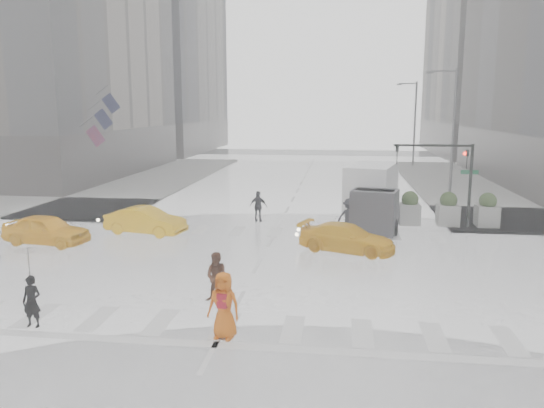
# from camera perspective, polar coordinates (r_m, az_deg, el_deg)

# --- Properties ---
(ground) EXTENTS (120.00, 120.00, 0.00)m
(ground) POSITION_cam_1_polar(r_m,az_deg,el_deg) (21.67, -1.60, -6.70)
(ground) COLOR black
(ground) RESTS_ON ground
(sidewalk_nw) EXTENTS (35.00, 35.00, 0.15)m
(sidewalk_nw) POSITION_cam_1_polar(r_m,az_deg,el_deg) (44.71, -23.30, 1.45)
(sidewalk_nw) COLOR slate
(sidewalk_nw) RESTS_ON ground
(building_nw_far) EXTENTS (26.05, 26.05, 44.00)m
(building_nw_far) POSITION_cam_1_polar(r_m,az_deg,el_deg) (84.13, -16.20, 19.47)
(building_nw_far) COLOR slate
(building_nw_far) RESTS_ON ground
(building_ne_far) EXTENTS (26.05, 26.05, 36.00)m
(building_ne_far) POSITION_cam_1_polar(r_m,az_deg,el_deg) (81.27, 26.98, 16.31)
(building_ne_far) COLOR gray
(building_ne_far) RESTS_ON ground
(road_markings) EXTENTS (18.00, 48.00, 0.01)m
(road_markings) POSITION_cam_1_polar(r_m,az_deg,el_deg) (21.67, -1.60, -6.69)
(road_markings) COLOR silver
(road_markings) RESTS_ON ground
(traffic_signal_pole) EXTENTS (4.45, 0.42, 4.50)m
(traffic_signal_pole) POSITION_cam_1_polar(r_m,az_deg,el_deg) (29.21, 18.74, 3.65)
(traffic_signal_pole) COLOR black
(traffic_signal_pole) RESTS_ON ground
(street_lamp_near) EXTENTS (2.15, 0.22, 9.00)m
(street_lamp_near) POSITION_cam_1_polar(r_m,az_deg,el_deg) (39.23, 18.76, 7.78)
(street_lamp_near) COLOR #59595B
(street_lamp_near) RESTS_ON ground
(street_lamp_far) EXTENTS (2.15, 0.22, 9.00)m
(street_lamp_far) POSITION_cam_1_polar(r_m,az_deg,el_deg) (58.96, 14.99, 8.67)
(street_lamp_far) COLOR #59595B
(street_lamp_far) RESTS_ON ground
(planter_west) EXTENTS (1.10, 1.10, 1.80)m
(planter_west) POSITION_cam_1_polar(r_m,az_deg,el_deg) (29.40, 14.58, -0.50)
(planter_west) COLOR slate
(planter_west) RESTS_ON ground
(planter_mid) EXTENTS (1.10, 1.10, 1.80)m
(planter_mid) POSITION_cam_1_polar(r_m,az_deg,el_deg) (29.72, 18.40, -0.59)
(planter_mid) COLOR slate
(planter_mid) RESTS_ON ground
(planter_east) EXTENTS (1.10, 1.10, 1.80)m
(planter_east) POSITION_cam_1_polar(r_m,az_deg,el_deg) (30.17, 22.13, -0.67)
(planter_east) COLOR slate
(planter_east) RESTS_ON ground
(flag_cluster) EXTENTS (2.87, 3.06, 4.69)m
(flag_cluster) POSITION_cam_1_polar(r_m,az_deg,el_deg) (43.07, -18.03, 8.93)
(flag_cluster) COLOR #59595B
(flag_cluster) RESTS_ON ground
(pedestrian_black) EXTENTS (0.97, 0.99, 2.43)m
(pedestrian_black) POSITION_cam_1_polar(r_m,az_deg,el_deg) (16.95, -24.65, -6.77)
(pedestrian_black) COLOR black
(pedestrian_black) RESTS_ON ground
(pedestrian_brown) EXTENTS (0.82, 0.64, 1.68)m
(pedestrian_brown) POSITION_cam_1_polar(r_m,az_deg,el_deg) (17.73, -5.88, -7.84)
(pedestrian_brown) COLOR #4C2A1B
(pedestrian_brown) RESTS_ON ground
(pedestrian_orange) EXTENTS (1.02, 0.75, 1.90)m
(pedestrian_orange) POSITION_cam_1_polar(r_m,az_deg,el_deg) (15.02, -5.20, -10.79)
(pedestrian_orange) COLOR #C7580E
(pedestrian_orange) RESTS_ON ground
(pedestrian_far_a) EXTENTS (1.09, 0.76, 1.73)m
(pedestrian_far_a) POSITION_cam_1_polar(r_m,az_deg,el_deg) (29.79, -1.47, -0.25)
(pedestrian_far_a) COLOR black
(pedestrian_far_a) RESTS_ON ground
(pedestrian_far_b) EXTENTS (1.36, 1.05, 1.86)m
(pedestrian_far_b) POSITION_cam_1_polar(r_m,az_deg,el_deg) (26.92, 8.27, -1.38)
(pedestrian_far_b) COLOR black
(pedestrian_far_b) RESTS_ON ground
(taxi_front) EXTENTS (4.32, 2.24, 1.40)m
(taxi_front) POSITION_cam_1_polar(r_m,az_deg,el_deg) (27.04, -23.10, -2.55)
(taxi_front) COLOR #FFB80D
(taxi_front) RESTS_ON ground
(taxi_mid) EXTENTS (4.34, 2.24, 1.36)m
(taxi_mid) POSITION_cam_1_polar(r_m,az_deg,el_deg) (27.63, -13.43, -1.77)
(taxi_mid) COLOR #FFB80D
(taxi_mid) RESTS_ON ground
(taxi_rear) EXTENTS (4.16, 2.88, 1.25)m
(taxi_rear) POSITION_cam_1_polar(r_m,az_deg,el_deg) (23.87, 8.07, -3.64)
(taxi_rear) COLOR #FFB80D
(taxi_rear) RESTS_ON ground
(box_truck) EXTENTS (2.29, 6.10, 3.24)m
(box_truck) POSITION_cam_1_polar(r_m,az_deg,el_deg) (29.25, 10.73, 1.08)
(box_truck) COLOR silver
(box_truck) RESTS_ON ground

